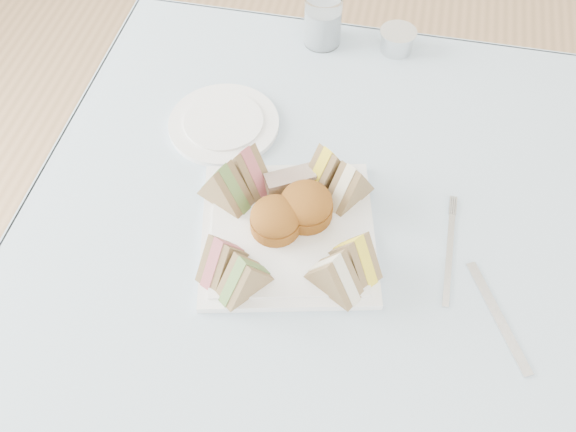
# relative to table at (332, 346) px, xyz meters

# --- Properties ---
(floor) EXTENTS (4.00, 4.00, 0.00)m
(floor) POSITION_rel_table_xyz_m (0.00, 0.00, -0.37)
(floor) COLOR #9E7751
(floor) RESTS_ON ground
(table) EXTENTS (0.90, 0.90, 0.74)m
(table) POSITION_rel_table_xyz_m (0.00, 0.00, 0.00)
(table) COLOR brown
(table) RESTS_ON floor
(tablecloth) EXTENTS (1.02, 1.02, 0.01)m
(tablecloth) POSITION_rel_table_xyz_m (0.00, 0.00, 0.37)
(tablecloth) COLOR #B5DAFB
(tablecloth) RESTS_ON table
(serving_plate) EXTENTS (0.31, 0.31, 0.01)m
(serving_plate) POSITION_rel_table_xyz_m (-0.09, -0.01, 0.38)
(serving_plate) COLOR white
(serving_plate) RESTS_ON tablecloth
(sandwich_fl_a) EXTENTS (0.07, 0.09, 0.07)m
(sandwich_fl_a) POSITION_rel_table_xyz_m (-0.17, -0.09, 0.42)
(sandwich_fl_a) COLOR #998354
(sandwich_fl_a) RESTS_ON serving_plate
(sandwich_fl_b) EXTENTS (0.08, 0.09, 0.07)m
(sandwich_fl_b) POSITION_rel_table_xyz_m (-0.13, -0.11, 0.42)
(sandwich_fl_b) COLOR #998354
(sandwich_fl_b) RESTS_ON serving_plate
(sandwich_fr_a) EXTENTS (0.09, 0.08, 0.07)m
(sandwich_fr_a) POSITION_rel_table_xyz_m (0.02, -0.05, 0.42)
(sandwich_fr_a) COLOR #998354
(sandwich_fr_a) RESTS_ON serving_plate
(sandwich_fr_b) EXTENTS (0.09, 0.08, 0.07)m
(sandwich_fr_b) POSITION_rel_table_xyz_m (-0.01, -0.09, 0.43)
(sandwich_fr_b) COLOR #998354
(sandwich_fr_b) RESTS_ON serving_plate
(sandwich_bl_a) EXTENTS (0.10, 0.08, 0.08)m
(sandwich_bl_a) POSITION_rel_table_xyz_m (-0.20, 0.03, 0.43)
(sandwich_bl_a) COLOR #998354
(sandwich_bl_a) RESTS_ON serving_plate
(sandwich_bl_b) EXTENTS (0.10, 0.08, 0.08)m
(sandwich_bl_b) POSITION_rel_table_xyz_m (-0.17, 0.07, 0.43)
(sandwich_bl_b) COLOR #998354
(sandwich_bl_b) RESTS_ON serving_plate
(sandwich_br_a) EXTENTS (0.08, 0.09, 0.07)m
(sandwich_br_a) POSITION_rel_table_xyz_m (-0.01, 0.07, 0.43)
(sandwich_br_a) COLOR #998354
(sandwich_br_a) RESTS_ON serving_plate
(sandwich_br_b) EXTENTS (0.08, 0.09, 0.08)m
(sandwich_br_b) POSITION_rel_table_xyz_m (-0.05, 0.10, 0.43)
(sandwich_br_b) COLOR #998354
(sandwich_br_b) RESTS_ON serving_plate
(scone_left) EXTENTS (0.10, 0.10, 0.05)m
(scone_left) POSITION_rel_table_xyz_m (-0.11, -0.01, 0.41)
(scone_left) COLOR #975E1F
(scone_left) RESTS_ON serving_plate
(scone_right) EXTENTS (0.11, 0.11, 0.05)m
(scone_right) POSITION_rel_table_xyz_m (-0.07, 0.03, 0.42)
(scone_right) COLOR #975E1F
(scone_right) RESTS_ON serving_plate
(pastry_slice) EXTENTS (0.08, 0.06, 0.04)m
(pastry_slice) POSITION_rel_table_xyz_m (-0.10, 0.07, 0.41)
(pastry_slice) COLOR tan
(pastry_slice) RESTS_ON serving_plate
(side_plate) EXTENTS (0.23, 0.23, 0.01)m
(side_plate) POSITION_rel_table_xyz_m (-0.24, 0.19, 0.38)
(side_plate) COLOR white
(side_plate) RESTS_ON tablecloth
(water_glass) EXTENTS (0.08, 0.08, 0.10)m
(water_glass) POSITION_rel_table_xyz_m (-0.12, 0.45, 0.43)
(water_glass) COLOR white
(water_glass) RESTS_ON tablecloth
(tea_strainer) EXTENTS (0.07, 0.07, 0.04)m
(tea_strainer) POSITION_rel_table_xyz_m (0.02, 0.45, 0.40)
(tea_strainer) COLOR silver
(tea_strainer) RESTS_ON tablecloth
(knife) EXTENTS (0.10, 0.17, 0.00)m
(knife) POSITION_rel_table_xyz_m (0.23, -0.08, 0.38)
(knife) COLOR silver
(knife) RESTS_ON tablecloth
(fork) EXTENTS (0.01, 0.16, 0.00)m
(fork) POSITION_rel_table_xyz_m (0.15, -0.00, 0.38)
(fork) COLOR silver
(fork) RESTS_ON tablecloth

